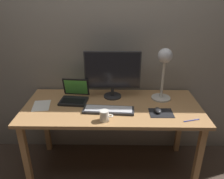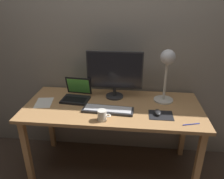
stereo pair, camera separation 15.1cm
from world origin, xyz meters
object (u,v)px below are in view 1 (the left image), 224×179
coffee_mug (105,116)px  pen (192,120)px  monitor (112,72)px  desk_lamp (164,65)px  keyboard_main (109,110)px  laptop (75,94)px  mouse (158,110)px

coffee_mug → pen: coffee_mug is taller
monitor → desk_lamp: (0.47, -0.03, 0.09)m
desk_lamp → coffee_mug: size_ratio=4.53×
coffee_mug → desk_lamp: bearing=37.5°
keyboard_main → laptop: laptop is taller
monitor → keyboard_main: (-0.03, -0.28, -0.25)m
keyboard_main → desk_lamp: size_ratio=0.91×
keyboard_main → laptop: (-0.33, 0.21, 0.04)m
mouse → pen: 0.28m
coffee_mug → monitor: bearing=83.0°
laptop → mouse: laptop is taller
desk_lamp → mouse: (-0.08, -0.27, -0.32)m
laptop → pen: laptop is taller
keyboard_main → laptop: size_ratio=1.66×
keyboard_main → mouse: size_ratio=4.67×
desk_lamp → mouse: desk_lamp is taller
mouse → coffee_mug: (-0.45, -0.14, 0.02)m
keyboard_main → coffee_mug: coffee_mug is taller
laptop → coffee_mug: size_ratio=2.48×
monitor → pen: 0.82m
mouse → coffee_mug: size_ratio=0.88×
monitor → coffee_mug: 0.49m
laptop → desk_lamp: (0.83, 0.04, 0.29)m
mouse → monitor: bearing=142.9°
keyboard_main → desk_lamp: (0.50, 0.25, 0.33)m
laptop → coffee_mug: laptop is taller
monitor → mouse: (0.40, -0.30, -0.24)m
monitor → mouse: bearing=-37.1°
keyboard_main → pen: keyboard_main is taller
keyboard_main → coffee_mug: bearing=-100.0°
laptop → pen: size_ratio=1.93×
keyboard_main → desk_lamp: bearing=26.7°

